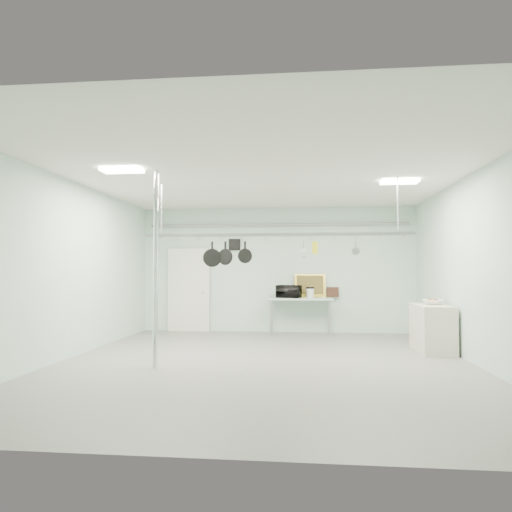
# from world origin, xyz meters

# --- Properties ---
(floor) EXTENTS (8.00, 8.00, 0.00)m
(floor) POSITION_xyz_m (0.00, 0.00, 0.00)
(floor) COLOR gray
(floor) RESTS_ON ground
(ceiling) EXTENTS (7.00, 8.00, 0.02)m
(ceiling) POSITION_xyz_m (0.00, 0.00, 3.19)
(ceiling) COLOR silver
(ceiling) RESTS_ON back_wall
(back_wall) EXTENTS (7.00, 0.02, 3.20)m
(back_wall) POSITION_xyz_m (0.00, 3.99, 1.60)
(back_wall) COLOR silver
(back_wall) RESTS_ON floor
(right_wall) EXTENTS (0.02, 8.00, 3.20)m
(right_wall) POSITION_xyz_m (3.49, 0.00, 1.60)
(right_wall) COLOR silver
(right_wall) RESTS_ON floor
(door) EXTENTS (1.10, 0.10, 2.20)m
(door) POSITION_xyz_m (-2.30, 3.94, 1.05)
(door) COLOR silver
(door) RESTS_ON floor
(wall_vent) EXTENTS (0.30, 0.04, 0.30)m
(wall_vent) POSITION_xyz_m (-1.10, 3.97, 2.25)
(wall_vent) COLOR black
(wall_vent) RESTS_ON back_wall
(conduit_pipe) EXTENTS (6.60, 0.07, 0.07)m
(conduit_pipe) POSITION_xyz_m (0.00, 3.90, 2.75)
(conduit_pipe) COLOR gray
(conduit_pipe) RESTS_ON back_wall
(chrome_pole) EXTENTS (0.08, 0.08, 3.20)m
(chrome_pole) POSITION_xyz_m (-1.70, -0.60, 1.60)
(chrome_pole) COLOR silver
(chrome_pole) RESTS_ON floor
(prep_table) EXTENTS (1.60, 0.70, 0.91)m
(prep_table) POSITION_xyz_m (0.60, 3.60, 0.83)
(prep_table) COLOR #B3D3C3
(prep_table) RESTS_ON floor
(side_cabinet) EXTENTS (0.60, 1.20, 0.90)m
(side_cabinet) POSITION_xyz_m (3.15, 1.40, 0.45)
(side_cabinet) COLOR beige
(side_cabinet) RESTS_ON floor
(pot_rack) EXTENTS (4.80, 0.06, 1.00)m
(pot_rack) POSITION_xyz_m (0.20, 0.30, 2.23)
(pot_rack) COLOR #B7B7BC
(pot_rack) RESTS_ON ceiling
(light_panel_left) EXTENTS (0.65, 0.30, 0.05)m
(light_panel_left) POSITION_xyz_m (-2.20, -0.80, 3.16)
(light_panel_left) COLOR white
(light_panel_left) RESTS_ON ceiling
(light_panel_right) EXTENTS (0.65, 0.30, 0.05)m
(light_panel_right) POSITION_xyz_m (2.40, 0.60, 3.16)
(light_panel_right) COLOR white
(light_panel_right) RESTS_ON ceiling
(microwave) EXTENTS (0.65, 0.53, 0.31)m
(microwave) POSITION_xyz_m (0.32, 3.48, 1.06)
(microwave) COLOR black
(microwave) RESTS_ON prep_table
(coffee_canister) EXTENTS (0.23, 0.23, 0.23)m
(coffee_canister) POSITION_xyz_m (0.84, 3.55, 1.02)
(coffee_canister) COLOR silver
(coffee_canister) RESTS_ON prep_table
(painting_large) EXTENTS (0.79, 0.19, 0.58)m
(painting_large) POSITION_xyz_m (0.85, 3.90, 1.20)
(painting_large) COLOR gold
(painting_large) RESTS_ON prep_table
(painting_small) EXTENTS (0.30, 0.10, 0.25)m
(painting_small) POSITION_xyz_m (1.41, 3.90, 1.03)
(painting_small) COLOR black
(painting_small) RESTS_ON prep_table
(fruit_bowl) EXTENTS (0.51, 0.51, 0.10)m
(fruit_bowl) POSITION_xyz_m (3.21, 1.56, 0.95)
(fruit_bowl) COLOR white
(fruit_bowl) RESTS_ON side_cabinet
(skillet_left) EXTENTS (0.33, 0.13, 0.43)m
(skillet_left) POSITION_xyz_m (-0.96, 0.30, 1.87)
(skillet_left) COLOR black
(skillet_left) RESTS_ON pot_rack
(skillet_mid) EXTENTS (0.29, 0.16, 0.41)m
(skillet_mid) POSITION_xyz_m (-0.72, 0.30, 1.88)
(skillet_mid) COLOR black
(skillet_mid) RESTS_ON pot_rack
(skillet_right) EXTENTS (0.26, 0.16, 0.36)m
(skillet_right) POSITION_xyz_m (-0.36, 0.30, 1.90)
(skillet_right) COLOR black
(skillet_right) RESTS_ON pot_rack
(whisk) EXTENTS (0.19, 0.19, 0.28)m
(whisk) POSITION_xyz_m (0.68, 0.30, 1.94)
(whisk) COLOR silver
(whisk) RESTS_ON pot_rack
(grater) EXTENTS (0.10, 0.05, 0.24)m
(grater) POSITION_xyz_m (0.88, 0.30, 1.97)
(grater) COLOR gold
(grater) RESTS_ON pot_rack
(saucepan) EXTENTS (0.15, 0.12, 0.25)m
(saucepan) POSITION_xyz_m (1.58, 0.30, 1.96)
(saucepan) COLOR #ABAAAF
(saucepan) RESTS_ON pot_rack
(fruit_cluster) EXTENTS (0.24, 0.24, 0.09)m
(fruit_cluster) POSITION_xyz_m (3.21, 1.56, 0.99)
(fruit_cluster) COLOR #B41E10
(fruit_cluster) RESTS_ON fruit_bowl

